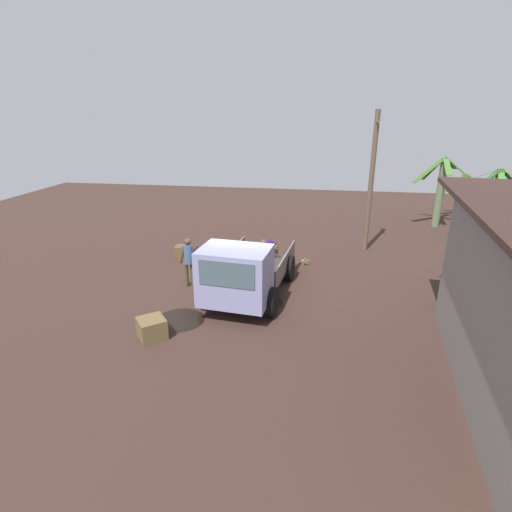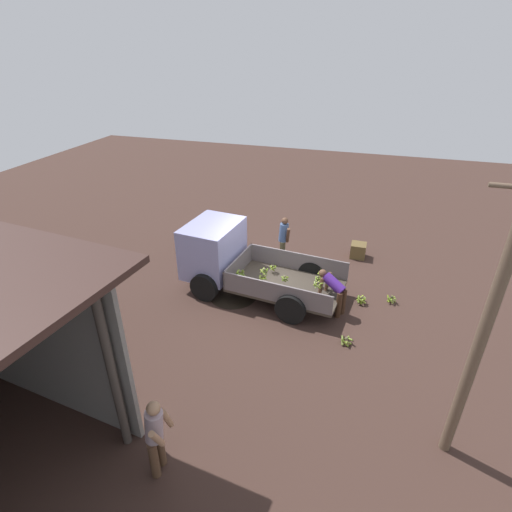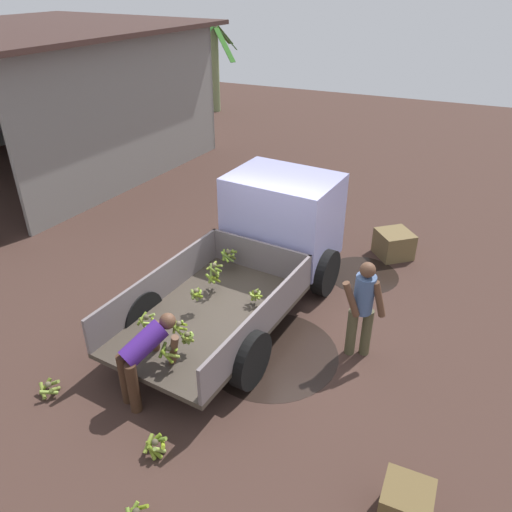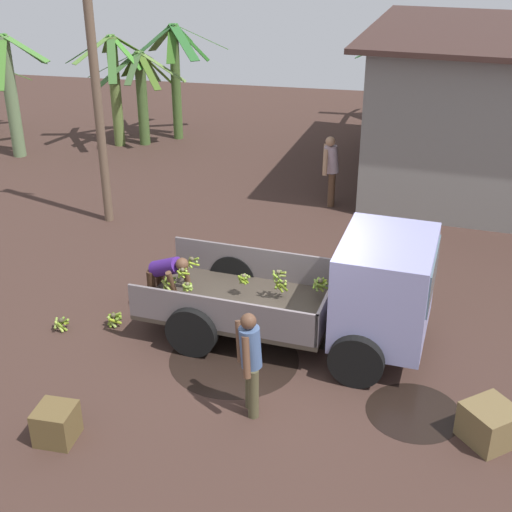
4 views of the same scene
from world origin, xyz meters
The scene contains 18 objects.
ground centered at (0.00, 0.00, 0.00)m, with size 36.00×36.00×0.00m, color #3D2922.
mud_patch_0 centered at (-0.70, -0.61, 0.00)m, with size 2.08×2.08×0.01m, color black.
mud_patch_1 centered at (0.74, 0.66, 0.00)m, with size 1.43×1.43×0.01m, color black.
mud_patch_2 centered at (2.12, -1.37, 0.00)m, with size 1.37×1.37×0.01m, color black.
cargo_truck centered at (1.09, 0.15, 1.03)m, with size 4.83×2.59×1.98m.
utility_pole centered at (-4.78, 4.26, 2.81)m, with size 1.03×0.20×5.52m.
banana_palm_0 centered at (-9.04, 8.09, 1.78)m, with size 2.56×2.64×3.40m.
banana_palm_2 centered at (-6.60, 9.63, 1.72)m, with size 2.34×2.80×3.22m.
banana_palm_3 centered at (-11.08, 9.84, 1.26)m, with size 2.28×2.43×2.34m.
banana_palm_6 centered at (-5.90, 9.88, 1.52)m, with size 2.92×2.56×2.74m.
person_foreground_visitor centered at (-0.18, -1.82, 0.90)m, with size 0.49×0.65×1.63m.
person_worker_loading centered at (-2.18, 0.59, 0.74)m, with size 0.86×0.77×1.19m.
person_bystander_near_shed centered at (0.07, 6.21, 0.94)m, with size 0.42×0.74×1.68m.
banana_bunch_on_ground_0 centered at (-2.95, -0.03, 0.14)m, with size 0.28×0.31×0.25m.
banana_bunch_on_ground_1 centered at (-2.71, 1.87, 0.11)m, with size 0.31×0.33×0.22m.
banana_bunch_on_ground_2 centered at (-3.78, -0.34, 0.13)m, with size 0.28×0.28×0.24m.
wooden_crate_0 centered at (-2.62, -2.91, 0.25)m, with size 0.51×0.51×0.51m, color brown.
wooden_crate_1 centered at (3.11, -1.76, 0.27)m, with size 0.65×0.65×0.53m, color brown.
Camera 1 is at (11.46, 2.24, 5.47)m, focal length 28.00 mm.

